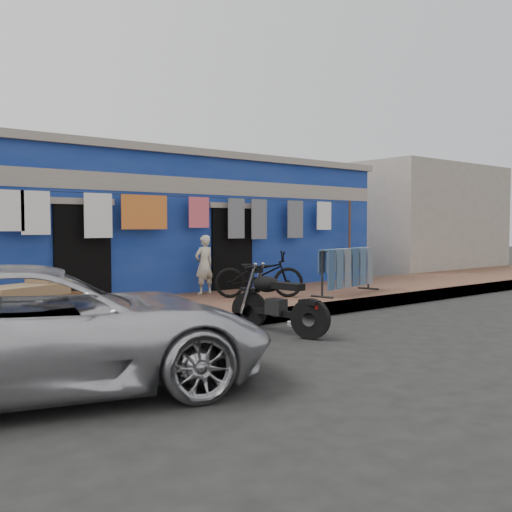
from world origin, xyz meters
The scene contains 15 objects.
ground centered at (0.00, 0.00, 0.00)m, with size 80.00×80.00×0.00m, color black.
sidewalk centered at (0.00, 3.00, 0.12)m, with size 28.00×3.00×0.25m, color brown.
curb centered at (0.00, 1.55, 0.12)m, with size 28.00×0.10×0.25m, color gray.
building centered at (0.00, 6.99, 1.69)m, with size 12.20×5.20×3.36m.
neighbor_right centered at (11.00, 7.00, 1.90)m, with size 6.00×5.00×3.80m, color #9E9384.
clothesline centered at (-0.37, 4.25, 1.82)m, with size 10.06×0.06×2.10m.
car centered at (-4.50, -0.15, 0.67)m, with size 2.16×4.76×1.34m, color silver.
seated_person centered at (0.27, 4.08, 0.87)m, with size 0.45×0.30×1.25m, color beige.
bicycle centered at (0.82, 2.91, 0.82)m, with size 0.62×1.76×1.14m, color black.
motorcycle centered at (-0.55, 0.76, 0.52)m, with size 0.75×1.67×1.05m, color black, non-canonical shape.
charpoy centered at (-3.46, 3.38, 0.53)m, with size 1.81×1.32×0.55m, color brown, non-canonical shape.
jeans_rack centered at (2.73, 2.30, 0.75)m, with size 2.11×0.84×0.99m, color black, non-canonical shape.
litter_a centered at (-0.84, 1.20, 0.04)m, with size 0.19×0.15×0.08m, color silver.
litter_b centered at (0.07, 1.14, 0.04)m, with size 0.15×0.11×0.07m, color silver.
litter_c centered at (-0.86, 1.18, 0.04)m, with size 0.20×0.16×0.08m, color silver.
Camera 1 is at (-6.39, -5.91, 1.68)m, focal length 40.00 mm.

